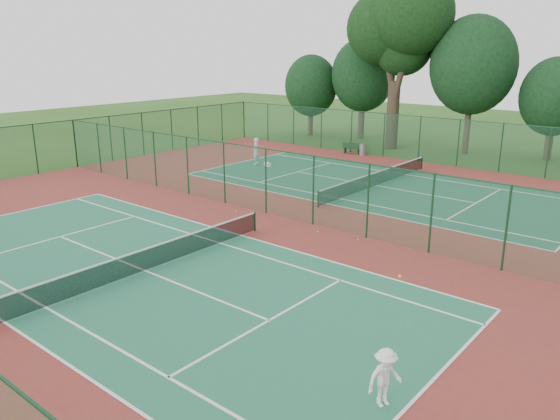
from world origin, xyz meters
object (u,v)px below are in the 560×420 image
at_px(trash_bin, 362,149).
at_px(player_near, 385,378).
at_px(kit_bag, 267,165).
at_px(big_tree, 400,27).
at_px(bench, 352,148).
at_px(player_far, 256,151).

bearing_deg(trash_bin, player_near, -57.80).
distance_m(player_near, kit_bag, 28.52).
relative_size(trash_bin, big_tree, 0.07).
xyz_separation_m(trash_bin, bench, (-1.03, -0.03, 0.00)).
height_order(kit_bag, big_tree, big_tree).
bearing_deg(kit_bag, big_tree, 99.57).
distance_m(player_near, trash_bin, 32.97).
relative_size(player_near, big_tree, 0.11).
xyz_separation_m(player_near, big_tree, (-17.23, 32.46, 9.35)).
bearing_deg(bench, big_tree, 63.04).
bearing_deg(kit_bag, player_near, -18.76).
bearing_deg(player_far, kit_bag, 69.43).
bearing_deg(player_near, kit_bag, 69.68).
bearing_deg(trash_bin, player_far, -116.94).
height_order(trash_bin, kit_bag, trash_bin).
relative_size(trash_bin, bench, 0.61).
xyz_separation_m(bench, kit_bag, (-2.10, -8.25, -0.34)).
relative_size(player_near, kit_bag, 2.14).
bearing_deg(player_far, big_tree, 136.99).
bearing_deg(kit_bag, bench, 100.40).
bearing_deg(kit_bag, trash_bin, 93.99).
bearing_deg(player_near, big_tree, 51.09).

